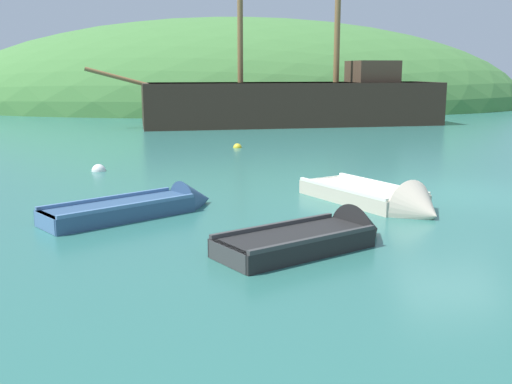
# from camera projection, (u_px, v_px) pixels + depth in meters

# --- Properties ---
(ground_plane) EXTENTS (120.00, 120.00, 0.00)m
(ground_plane) POSITION_uv_depth(u_px,v_px,m) (456.00, 193.00, 14.18)
(ground_plane) COLOR #2D6B60
(shore_hill) EXTENTS (45.44, 25.66, 13.55)m
(shore_hill) POSITION_uv_depth(u_px,v_px,m) (236.00, 106.00, 48.35)
(shore_hill) COLOR #477F3D
(shore_hill) RESTS_ON ground
(sailing_ship) EXTENTS (18.00, 5.83, 11.13)m
(sailing_ship) POSITION_uv_depth(u_px,v_px,m) (296.00, 109.00, 31.38)
(sailing_ship) COLOR #38281E
(sailing_ship) RESTS_ON ground
(rowboat_portside) EXTENTS (2.83, 3.73, 1.20)m
(rowboat_portside) POSITION_uv_depth(u_px,v_px,m) (382.00, 202.00, 12.82)
(rowboat_portside) COLOR beige
(rowboat_portside) RESTS_ON ground
(rowboat_outer_left) EXTENTS (3.46, 3.03, 0.93)m
(rowboat_outer_left) POSITION_uv_depth(u_px,v_px,m) (145.00, 209.00, 12.17)
(rowboat_outer_left) COLOR #335175
(rowboat_outer_left) RESTS_ON ground
(rowboat_far) EXTENTS (3.23, 2.61, 1.04)m
(rowboat_far) POSITION_uv_depth(u_px,v_px,m) (320.00, 241.00, 9.94)
(rowboat_far) COLOR black
(rowboat_far) RESTS_ON ground
(buoy_white) EXTENTS (0.40, 0.40, 0.40)m
(buoy_white) POSITION_uv_depth(u_px,v_px,m) (99.00, 171.00, 17.31)
(buoy_white) COLOR white
(buoy_white) RESTS_ON ground
(buoy_yellow) EXTENTS (0.32, 0.32, 0.32)m
(buoy_yellow) POSITION_uv_depth(u_px,v_px,m) (237.00, 148.00, 22.48)
(buoy_yellow) COLOR yellow
(buoy_yellow) RESTS_ON ground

